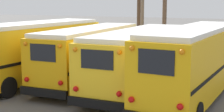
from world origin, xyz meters
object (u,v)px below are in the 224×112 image
(school_bus_1, at_px, (91,53))
(utility_pole, at_px, (142,5))
(school_bus_2, at_px, (141,57))
(school_bus_3, at_px, (196,60))
(school_bus_0, at_px, (37,49))

(school_bus_1, relative_size, utility_pole, 1.18)
(school_bus_1, distance_m, school_bus_2, 2.95)
(school_bus_1, height_order, school_bus_3, school_bus_3)
(school_bus_3, xyz_separation_m, utility_pole, (-7.30, 12.46, 2.42))
(school_bus_0, bearing_deg, school_bus_2, 8.72)
(school_bus_3, bearing_deg, school_bus_0, -177.67)
(school_bus_1, xyz_separation_m, school_bus_2, (2.94, -0.11, -0.01))
(utility_pole, bearing_deg, school_bus_3, -59.64)
(school_bus_0, height_order, school_bus_2, school_bus_0)
(school_bus_0, relative_size, school_bus_1, 1.03)
(school_bus_1, height_order, school_bus_2, school_bus_1)
(school_bus_2, height_order, utility_pole, utility_pole)
(school_bus_0, distance_m, utility_pole, 13.13)
(school_bus_0, relative_size, school_bus_3, 0.93)
(school_bus_1, relative_size, school_bus_3, 0.90)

